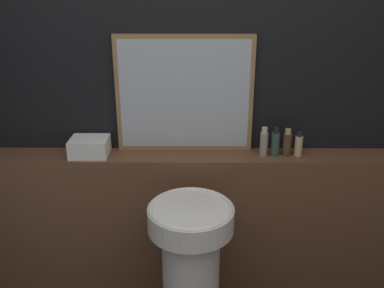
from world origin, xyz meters
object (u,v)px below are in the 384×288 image
body_wash_bottle (299,145)px  conditioner_bottle (276,143)px  pedestal_sink (192,267)px  lotion_bottle (288,143)px  mirror (185,95)px  shampoo_bottle (265,143)px  towel_stack (90,147)px

body_wash_bottle → conditioner_bottle: bearing=180.0°
pedestal_sink → lotion_bottle: lotion_bottle is taller
body_wash_bottle → mirror: bearing=172.4°
shampoo_bottle → conditioner_bottle: bearing=0.0°
conditioner_bottle → lotion_bottle: bearing=-0.0°
towel_stack → body_wash_bottle: 1.20m
pedestal_sink → shampoo_bottle: 0.80m
mirror → lotion_bottle: (0.59, -0.09, -0.26)m
body_wash_bottle → towel_stack: bearing=180.0°
shampoo_bottle → conditioner_bottle: 0.07m
mirror → shampoo_bottle: mirror is taller
pedestal_sink → body_wash_bottle: body_wash_bottle is taller
shampoo_bottle → towel_stack: bearing=180.0°
mirror → lotion_bottle: size_ratio=4.89×
lotion_bottle → body_wash_bottle: size_ratio=1.12×
pedestal_sink → mirror: 0.95m
towel_stack → conditioner_bottle: conditioner_bottle is taller
shampoo_bottle → body_wash_bottle: shampoo_bottle is taller
body_wash_bottle → pedestal_sink: bearing=-146.3°
shampoo_bottle → lotion_bottle: bearing=-0.0°
mirror → body_wash_bottle: size_ratio=5.48×
mirror → conditioner_bottle: 0.59m
towel_stack → mirror: bearing=9.1°
shampoo_bottle → pedestal_sink: bearing=-135.3°
conditioner_bottle → body_wash_bottle: conditioner_bottle is taller
pedestal_sink → body_wash_bottle: size_ratio=5.99×
towel_stack → body_wash_bottle: size_ratio=1.51×
conditioner_bottle → lotion_bottle: size_ratio=1.06×
mirror → towel_stack: size_ratio=3.63×
pedestal_sink → conditioner_bottle: conditioner_bottle is taller
pedestal_sink → body_wash_bottle: 0.91m
mirror → lotion_bottle: bearing=-8.5°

